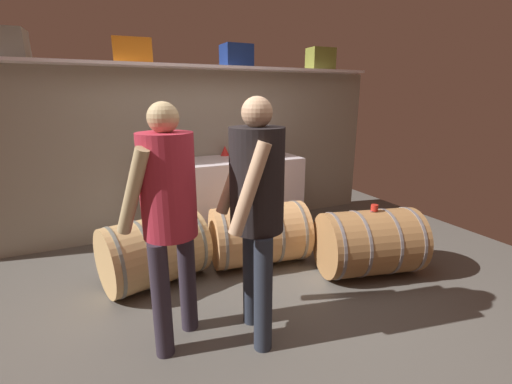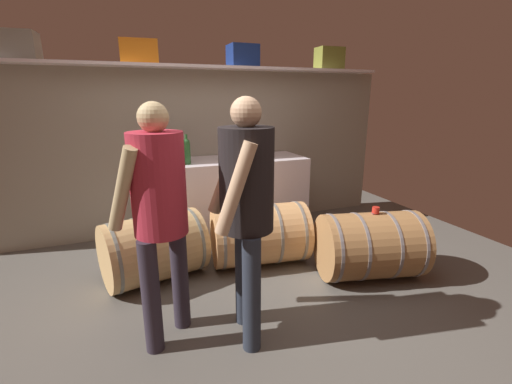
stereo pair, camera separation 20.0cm
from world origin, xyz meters
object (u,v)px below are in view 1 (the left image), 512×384
at_px(wine_bottle_amber, 173,150).
at_px(tasting_cup, 374,208).
at_px(toolcase_olive, 321,59).
at_px(toolcase_grey, 0,43).
at_px(wine_bottle_dark, 173,149).
at_px(visitor_tasting, 256,199).
at_px(wine_bottle_green, 183,151).
at_px(work_cabinet, 226,198).
at_px(toolcase_navy, 236,56).
at_px(wine_barrel_flank, 154,251).
at_px(winemaker_pouring, 168,204).
at_px(wine_barrel_far, 259,234).
at_px(red_funnel, 225,151).
at_px(toolcase_orange, 132,51).
at_px(wine_glass, 161,158).
at_px(wine_barrel_near, 369,242).

relative_size(wine_bottle_amber, tasting_cup, 4.54).
relative_size(toolcase_olive, tasting_cup, 5.09).
bearing_deg(toolcase_grey, wine_bottle_dark, 2.15).
xyz_separation_m(toolcase_grey, visitor_tasting, (1.59, -2.11, -1.10)).
xyz_separation_m(wine_bottle_green, tasting_cup, (1.45, -1.37, -0.43)).
bearing_deg(work_cabinet, toolcase_navy, 43.15).
distance_m(toolcase_grey, wine_barrel_flank, 2.35).
xyz_separation_m(toolcase_navy, winemaker_pouring, (-1.25, -1.94, -1.12)).
distance_m(wine_barrel_far, visitor_tasting, 1.33).
relative_size(toolcase_navy, winemaker_pouring, 0.20).
xyz_separation_m(toolcase_olive, wine_bottle_dark, (-2.02, -0.03, -1.06)).
bearing_deg(wine_bottle_green, red_funnel, 32.17).
relative_size(wine_bottle_green, wine_bottle_amber, 1.09).
bearing_deg(work_cabinet, wine_bottle_green, -165.99).
height_order(toolcase_grey, toolcase_orange, toolcase_grey).
distance_m(toolcase_orange, red_funnel, 1.49).
xyz_separation_m(work_cabinet, wine_bottle_green, (-0.52, -0.13, 0.61)).
height_order(wine_bottle_green, winemaker_pouring, winemaker_pouring).
relative_size(wine_barrel_far, tasting_cup, 15.40).
height_order(toolcase_grey, winemaker_pouring, toolcase_grey).
height_order(toolcase_grey, visitor_tasting, toolcase_grey).
height_order(wine_glass, wine_barrel_near, wine_glass).
bearing_deg(work_cabinet, toolcase_grey, 173.03).
height_order(wine_barrel_near, wine_barrel_far, wine_barrel_near).
bearing_deg(toolcase_orange, toolcase_olive, 4.45).
height_order(toolcase_navy, toolcase_olive, toolcase_olive).
bearing_deg(wine_barrel_near, work_cabinet, 134.37).
relative_size(wine_bottle_dark, wine_barrel_near, 0.29).
xyz_separation_m(toolcase_olive, red_funnel, (-1.36, 0.01, -1.13)).
relative_size(toolcase_orange, wine_glass, 2.93).
height_order(wine_bottle_amber, red_funnel, wine_bottle_amber).
xyz_separation_m(wine_glass, tasting_cup, (1.67, -1.42, -0.37)).
relative_size(wine_bottle_amber, red_funnel, 2.43).
bearing_deg(wine_barrel_flank, wine_bottle_amber, 51.46).
relative_size(wine_glass, visitor_tasting, 0.08).
bearing_deg(toolcase_olive, work_cabinet, -168.17).
relative_size(tasting_cup, winemaker_pouring, 0.04).
bearing_deg(wine_bottle_amber, winemaker_pouring, -102.65).
xyz_separation_m(wine_bottle_dark, red_funnel, (0.65, 0.04, -0.07)).
relative_size(wine_barrel_near, visitor_tasting, 0.62).
distance_m(wine_bottle_green, wine_barrel_far, 1.21).
xyz_separation_m(tasting_cup, winemaker_pouring, (-1.91, -0.19, 0.34)).
bearing_deg(wine_glass, toolcase_orange, 115.66).
bearing_deg(winemaker_pouring, wine_bottle_green, 31.13).
relative_size(toolcase_olive, winemaker_pouring, 0.20).
bearing_deg(toolcase_navy, wine_bottle_dark, -179.05).
relative_size(toolcase_olive, visitor_tasting, 0.20).
height_order(wine_glass, winemaker_pouring, winemaker_pouring).
bearing_deg(wine_bottle_dark, wine_bottle_amber, -101.57).
xyz_separation_m(wine_bottle_amber, wine_glass, (-0.15, -0.13, -0.05)).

